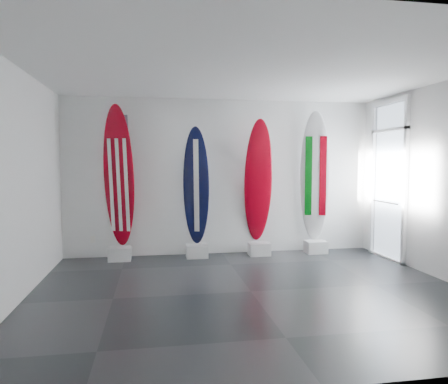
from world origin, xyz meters
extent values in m
plane|color=black|center=(0.00, 0.00, 0.00)|extent=(6.00, 6.00, 0.00)
plane|color=white|center=(0.00, 0.00, 3.00)|extent=(6.00, 6.00, 0.00)
plane|color=silver|center=(0.00, 2.50, 1.50)|extent=(6.00, 0.00, 6.00)
plane|color=silver|center=(0.00, -2.50, 1.50)|extent=(6.00, 0.00, 6.00)
plane|color=silver|center=(-3.00, 0.00, 1.50)|extent=(0.00, 5.00, 5.00)
cube|color=silver|center=(-1.94, 2.18, 0.12)|extent=(0.40, 0.30, 0.24)
ellipsoid|color=#950211|center=(-1.94, 2.28, 1.53)|extent=(0.65, 0.47, 2.59)
cube|color=silver|center=(-0.53, 2.18, 0.12)|extent=(0.40, 0.30, 0.24)
ellipsoid|color=black|center=(-0.53, 2.28, 1.35)|extent=(0.53, 0.33, 2.22)
cube|color=silver|center=(0.68, 2.18, 0.12)|extent=(0.40, 0.30, 0.24)
ellipsoid|color=#950211|center=(0.68, 2.28, 1.42)|extent=(0.58, 0.54, 2.37)
cube|color=silver|center=(1.83, 2.18, 0.12)|extent=(0.40, 0.30, 0.24)
ellipsoid|color=silver|center=(1.83, 2.28, 1.51)|extent=(0.61, 0.38, 2.55)
cube|color=silver|center=(-2.45, 2.48, 0.35)|extent=(0.09, 0.02, 0.13)
camera|label=1|loc=(-1.30, -5.46, 1.77)|focal=33.13mm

